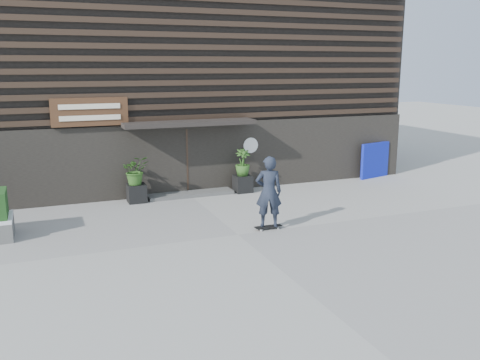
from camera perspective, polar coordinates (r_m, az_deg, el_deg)
name	(u,v)px	position (r m, az deg, el deg)	size (l,w,h in m)	color
ground	(238,235)	(13.91, -0.22, -6.08)	(80.00, 80.00, 0.00)	gray
entrance_step	(190,194)	(18.09, -5.54, -1.52)	(3.00, 0.80, 0.12)	#494947
planter_pot_left	(137,193)	(17.43, -11.38, -1.45)	(0.60, 0.60, 0.60)	black
bamboo_left	(136,170)	(17.26, -11.50, 1.07)	(0.86, 0.75, 0.96)	#2D591E
planter_pot_right	(243,184)	(18.44, 0.30, -0.42)	(0.60, 0.60, 0.60)	black
bamboo_right	(243,162)	(18.28, 0.30, 1.96)	(0.54, 0.54, 0.96)	#2D591E
blue_tarp	(375,160)	(21.45, 14.72, 2.13)	(1.51, 0.12, 1.42)	#0D18AB
building	(153,76)	(22.75, -9.59, 11.26)	(18.00, 11.00, 8.00)	black
skateboarder	(269,192)	(14.07, 3.20, -1.32)	(0.84, 0.69, 2.07)	black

